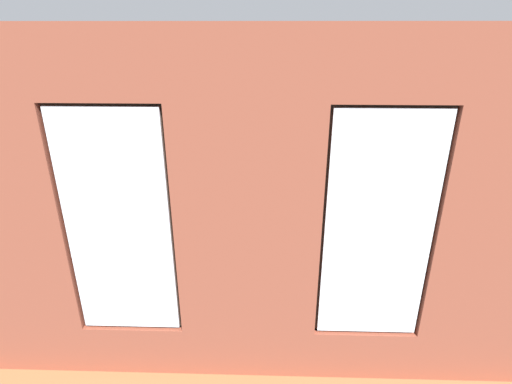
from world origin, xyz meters
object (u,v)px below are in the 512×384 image
Objects in this scene: couch_left at (414,221)px; table_plant_small at (258,212)px; coffee_table at (258,221)px; potted_plant_between_couches at (303,291)px; media_console at (92,211)px; potted_plant_near_tv at (97,231)px; candle_jar at (248,213)px; potted_plant_mid_room_small at (286,201)px; tv_flatscreen at (86,174)px; cup_ceramic at (280,213)px; potted_plant_by_left_couch at (373,187)px; remote_gray at (264,220)px; potted_plant_foreground_right at (131,163)px; couch_by_window at (187,304)px; potted_plant_beside_window_right at (86,286)px; potted_plant_corner_near_left at (393,172)px; potted_plant_corner_far_left at (509,274)px.

couch_left is 8.17× the size of table_plant_small.
potted_plant_between_couches is at bearing 105.92° from coffee_table.
potted_plant_near_tv is at bearing 117.16° from media_console.
potted_plant_near_tv is (2.34, 0.64, -0.05)m from candle_jar.
tv_flatscreen is at bearing 7.46° from potted_plant_mid_room_small.
cup_ceramic is 0.13× the size of potted_plant_by_left_couch.
candle_jar is 0.48× the size of table_plant_small.
potted_plant_near_tv reaches higher than cup_ceramic.
potted_plant_by_left_couch is at bearing -170.05° from media_console.
potted_plant_mid_room_small is (-0.68, -0.90, -0.17)m from candle_jar.
potted_plant_near_tv reaches higher than remote_gray.
table_plant_small is 3.43m from potted_plant_foreground_right.
remote_gray is at bearing 143.32° from potted_plant_foreground_right.
potted_plant_between_couches is at bearing -177.93° from couch_by_window.
remote_gray is at bearing -133.67° from potted_plant_beside_window_right.
potted_plant_mid_room_small is at bearing 162.60° from potted_plant_foreground_right.
potted_plant_foreground_right is at bearing -111.11° from couch_left.
potted_plant_by_left_couch is at bearing -170.08° from tv_flatscreen.
potted_plant_foreground_right reaches higher than potted_plant_corner_near_left.
potted_plant_near_tv is 0.47× the size of potted_plant_corner_far_left.
candle_jar is (2.84, 0.06, 0.15)m from couch_left.
potted_plant_near_tv is at bearing 13.20° from cup_ceramic.
potted_plant_corner_far_left is (-0.55, 3.68, 0.45)m from potted_plant_by_left_couch.
couch_left is at bearing 161.00° from potted_plant_foreground_right.
potted_plant_corner_far_left is at bearing 125.70° from potted_plant_mid_room_small.
remote_gray is 2.03m from potted_plant_between_couches.
media_console is at bearing -35.47° from potted_plant_between_couches.
potted_plant_near_tv is (5.33, 2.62, -0.11)m from potted_plant_corner_near_left.
coffee_table is at bearing 36.33° from potted_plant_corner_near_left.
candle_jar is 0.11× the size of potted_plant_beside_window_right.
table_plant_small is (-0.79, -2.13, 0.22)m from couch_by_window.
candle_jar is at bearing 143.33° from potted_plant_foreground_right.
potted_plant_mid_room_small is at bearing -172.54° from tv_flatscreen.
couch_by_window is 1.18m from potted_plant_beside_window_right.
potted_plant_by_left_couch is at bearing -147.23° from coffee_table.
potted_plant_corner_far_left reaches higher than table_plant_small.
potted_plant_beside_window_right is at bearing 42.24° from potted_plant_corner_near_left.
potted_plant_beside_window_right is 1.15× the size of potted_plant_corner_near_left.
potted_plant_corner_near_left reaches higher than media_console.
potted_plant_corner_near_left reaches higher than couch_by_window.
potted_plant_beside_window_right is at bearing 52.98° from candle_jar.
potted_plant_foreground_right is 1.44× the size of potted_plant_between_couches.
potted_plant_by_left_couch is 3.74m from potted_plant_corner_far_left.
potted_plant_foreground_right is at bearing -31.12° from cup_ceramic.
candle_jar is 3.24m from potted_plant_foreground_right.
table_plant_small is 0.34× the size of potted_plant_by_left_couch.
couch_by_window is 1.06× the size of couch_left.
couch_by_window is 3.39m from potted_plant_mid_room_small.
candle_jar is 0.16× the size of potted_plant_by_left_couch.
potted_plant_foreground_right is (3.13, -1.89, 0.23)m from cup_ceramic.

